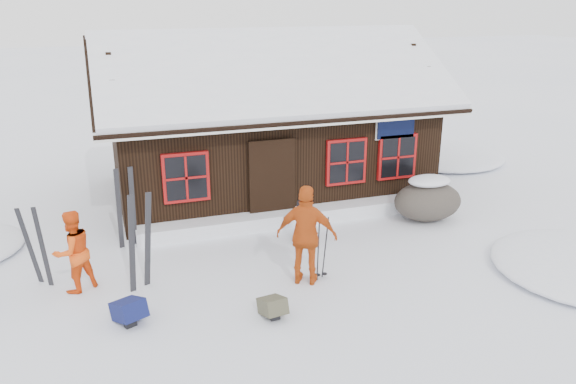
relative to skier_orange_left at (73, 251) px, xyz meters
name	(u,v)px	position (x,y,z in m)	size (l,w,h in m)	color
ground	(266,272)	(3.50, -0.46, -0.78)	(120.00, 120.00, 0.00)	white
mountain_hut	(265,134)	(5.00, 4.52, 0.80)	(8.90, 6.09, 4.42)	black
snow_drift	(298,216)	(5.00, 1.79, -0.60)	(7.60, 0.60, 0.35)	white
snow_mounds	(310,227)	(5.15, 1.40, -0.78)	(20.60, 13.20, 0.48)	white
skier_orange_left	(73,251)	(0.00, 0.00, 0.00)	(0.76, 0.59, 1.56)	#F45011
skier_orange_right	(307,236)	(4.11, -1.10, 0.19)	(1.13, 0.47, 1.93)	#C64D14
skier_crouched	(302,221)	(4.68, 0.69, -0.28)	(0.48, 0.32, 0.99)	black
boulder	(428,200)	(8.03, 0.97, -0.28)	(1.69, 1.27, 0.99)	#4C453D
ski_pair_left	(140,243)	(1.17, -0.27, 0.11)	(0.54, 0.24, 1.89)	black
ski_pair_mid	(36,247)	(-0.66, 0.50, -0.04)	(0.50, 0.28, 1.58)	black
ski_pair_right	(126,209)	(1.04, 1.73, 0.08)	(0.43, 0.15, 1.82)	black
ski_poles	(322,249)	(4.44, -1.04, -0.16)	(0.23, 0.12, 1.31)	black
backpack_blue	(129,314)	(0.83, -1.44, -0.62)	(0.43, 0.57, 0.31)	#11174B
backpack_olive	(273,309)	(3.14, -2.05, -0.64)	(0.38, 0.50, 0.27)	#474533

